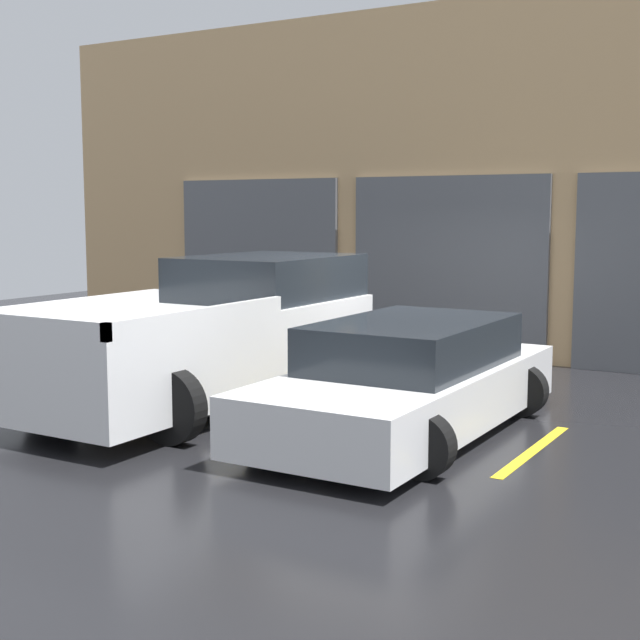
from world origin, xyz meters
The scene contains 7 objects.
ground_plane centered at (0.00, 0.00, 0.00)m, with size 28.00×28.00×0.00m, color black.
shophouse_building centered at (-0.01, 3.29, 2.81)m, with size 16.68×0.68×5.73m.
pickup_truck centered at (-1.40, -1.70, 0.85)m, with size 2.56×5.35×1.79m.
sedan_white centered at (1.40, -1.93, 0.58)m, with size 2.22×4.60×1.23m.
parking_stripe_far_left centered at (-2.80, -1.96, 0.00)m, with size 0.12×2.20×0.01m, color gold.
parking_stripe_left centered at (0.00, -1.96, 0.00)m, with size 0.12×2.20×0.01m, color gold.
parking_stripe_centre centered at (2.80, -1.96, 0.00)m, with size 0.12×2.20×0.01m, color gold.
Camera 1 is at (5.40, -10.60, 2.43)m, focal length 50.00 mm.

